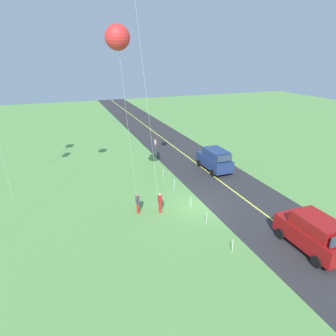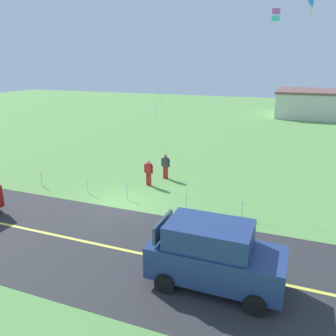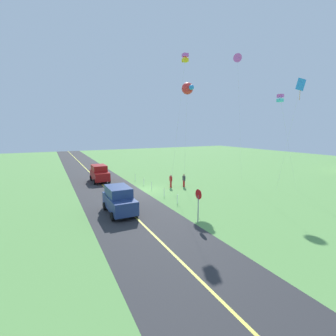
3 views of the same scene
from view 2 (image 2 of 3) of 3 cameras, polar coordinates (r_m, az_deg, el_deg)
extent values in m
cube|color=#60994C|center=(18.23, -7.99, -6.17)|extent=(120.00, 120.00, 0.10)
cube|color=#2D2D30|center=(15.22, -15.41, -11.48)|extent=(120.00, 7.00, 0.00)
cube|color=#E5E04C|center=(15.22, -15.42, -11.46)|extent=(120.00, 0.16, 0.00)
cube|color=navy|center=(11.71, 8.01, -15.36)|extent=(4.40, 1.90, 1.10)
cube|color=navy|center=(11.28, 6.95, -11.08)|extent=(2.73, 1.75, 0.80)
cube|color=#334756|center=(11.10, 12.50, -11.88)|extent=(0.10, 1.62, 0.64)
cube|color=#334756|center=(11.71, -0.85, -9.79)|extent=(0.10, 1.62, 0.60)
cylinder|color=black|center=(12.64, 15.52, -16.15)|extent=(0.68, 0.22, 0.68)
cylinder|color=black|center=(11.10, 14.36, -21.39)|extent=(0.68, 0.22, 0.68)
cylinder|color=black|center=(13.10, 2.63, -14.17)|extent=(0.68, 0.22, 0.68)
cylinder|color=black|center=(11.61, -0.54, -18.77)|extent=(0.68, 0.22, 0.68)
cylinder|color=red|center=(20.64, -3.48, -1.80)|extent=(0.16, 0.16, 0.82)
cylinder|color=red|center=(20.57, -3.03, -1.86)|extent=(0.16, 0.16, 0.82)
cube|color=red|center=(20.39, -3.29, 0.00)|extent=(0.36, 0.22, 0.56)
cylinder|color=red|center=(20.50, -3.90, -0.06)|extent=(0.10, 0.10, 0.52)
cylinder|color=red|center=(20.31, -2.67, -0.21)|extent=(0.10, 0.10, 0.52)
sphere|color=#D8AD84|center=(20.27, -3.31, 1.05)|extent=(0.22, 0.22, 0.22)
cylinder|color=red|center=(21.83, -0.63, -0.69)|extent=(0.16, 0.16, 0.82)
cylinder|color=red|center=(21.76, -0.19, -0.74)|extent=(0.16, 0.16, 0.82)
cube|color=#3F3F47|center=(21.59, -0.42, 1.03)|extent=(0.36, 0.22, 0.56)
cylinder|color=#3F3F47|center=(21.69, -1.01, 0.96)|extent=(0.10, 0.10, 0.52)
cylinder|color=#3F3F47|center=(21.52, 0.18, 0.83)|extent=(0.10, 0.10, 0.52)
sphere|color=#9E704C|center=(21.48, -0.42, 2.02)|extent=(0.22, 0.22, 0.22)
cylinder|color=silver|center=(19.64, -1.03, 17.91)|extent=(1.41, 1.03, 14.73)
cylinder|color=silver|center=(21.41, -1.31, 14.11)|extent=(1.09, 1.02, 11.92)
cylinder|color=silver|center=(29.29, 5.75, 19.21)|extent=(0.79, 1.06, 16.30)
cylinder|color=silver|center=(28.71, 20.13, 13.72)|extent=(1.51, 0.68, 11.70)
cylinder|color=orange|center=(29.22, 22.83, 23.28)|extent=(0.04, 0.04, 1.40)
cylinder|color=silver|center=(29.83, 18.75, 12.88)|extent=(1.98, 1.43, 10.59)
cube|color=#D859BF|center=(29.36, 17.72, 23.80)|extent=(0.56, 0.56, 0.36)
cube|color=#4CD8D8|center=(29.30, 17.62, 22.84)|extent=(0.56, 0.56, 0.36)
cylinder|color=silver|center=(21.80, -20.49, -1.75)|extent=(0.05, 0.05, 0.90)
cylinder|color=silver|center=(19.84, -13.34, -2.95)|extent=(0.05, 0.05, 0.90)
cylinder|color=silver|center=(18.59, -6.90, -3.98)|extent=(0.05, 0.05, 0.90)
cylinder|color=silver|center=(17.35, 3.04, -5.48)|extent=(0.05, 0.05, 0.90)
cylinder|color=silver|center=(16.77, 12.32, -6.72)|extent=(0.05, 0.05, 0.90)
camera|label=1|loc=(35.22, -28.02, 21.73)|focal=30.29mm
camera|label=3|loc=(17.36, 95.11, -2.63)|focal=25.19mm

